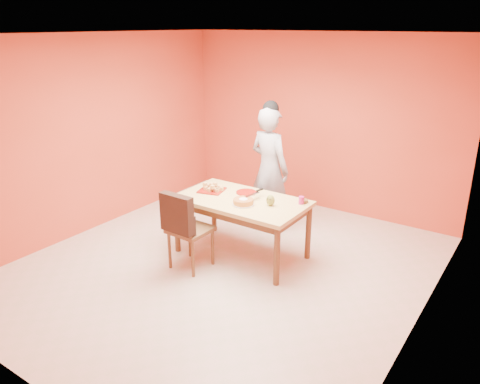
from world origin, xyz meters
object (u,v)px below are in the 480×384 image
Objects in this scene: red_dinner_plate at (246,192)px; sponge_cake at (243,201)px; person at (269,169)px; checker_tin at (303,201)px; dining_chair at (189,228)px; dining_table at (242,206)px; egg_ornament at (271,200)px; magenta_glass at (301,200)px; pastry_platter at (212,190)px.

sponge_cake reaches higher than red_dinner_plate.
checker_tin is (0.85, -0.60, -0.10)m from person.
person reaches higher than dining_chair.
dining_table is 0.97m from person.
red_dinner_plate is 1.94× the size of egg_ornament.
magenta_glass is at bearing 42.46° from dining_chair.
red_dinner_plate is at bearing 159.88° from egg_ornament.
pastry_platter is at bearing 176.42° from dining_table.
person is at bearing 84.98° from dining_chair.
magenta_glass is (0.56, 0.41, 0.01)m from sponge_cake.
egg_ornament is (0.28, 0.16, 0.03)m from sponge_cake.
dining_chair is 7.33× the size of egg_ornament.
sponge_cake is at bearing -15.74° from pastry_platter.
pastry_platter is at bearing -178.28° from egg_ornament.
sponge_cake is at bearing -143.60° from magenta_glass.
egg_ornament reaches higher than checker_tin.
red_dinner_plate is 0.52m from egg_ornament.
person reaches higher than magenta_glass.
pastry_platter is 1.15× the size of red_dinner_plate.
magenta_glass reaches higher than dining_table.
dining_table is 0.23m from sponge_cake.
egg_ornament is (0.74, 0.64, 0.31)m from dining_chair.
sponge_cake is 2.64× the size of magenta_glass.
red_dinner_plate reaches higher than dining_table.
checker_tin is at bearing 8.80° from red_dinner_plate.
egg_ornament is at bearing 132.92° from person.
dining_chair is at bearing 95.11° from person.
dining_chair is 1.41m from checker_tin.
pastry_platter is 1.21m from checker_tin.
pastry_platter is at bearing -165.51° from checker_tin.
dining_table is 1.61× the size of dining_chair.
red_dinner_plate is at bearing 73.94° from dining_chair.
person is 0.97m from pastry_platter.
dining_table is at bearing 111.24° from person.
dining_chair is at bearing -133.26° from sponge_cake.
checker_tin is (0.68, 0.33, 0.11)m from dining_table.
red_dinner_plate is at bearing -175.81° from magenta_glass.
egg_ornament is 1.22× the size of checker_tin.
red_dinner_plate is (0.42, 0.19, -0.00)m from pastry_platter.
dining_table is 17.25× the size of magenta_glass.
magenta_glass is 0.83× the size of checker_tin.
dining_chair is 1.61m from person.
magenta_glass reaches higher than checker_tin.
person reaches higher than sponge_cake.
person is 18.94× the size of magenta_glass.
checker_tin is at bearing 14.49° from pastry_platter.
pastry_platter is (-0.32, -0.91, -0.11)m from person.
pastry_platter is 0.46m from red_dinner_plate.
magenta_glass is at bearing 11.64° from pastry_platter.
dining_table is at bearing 62.94° from dining_chair.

